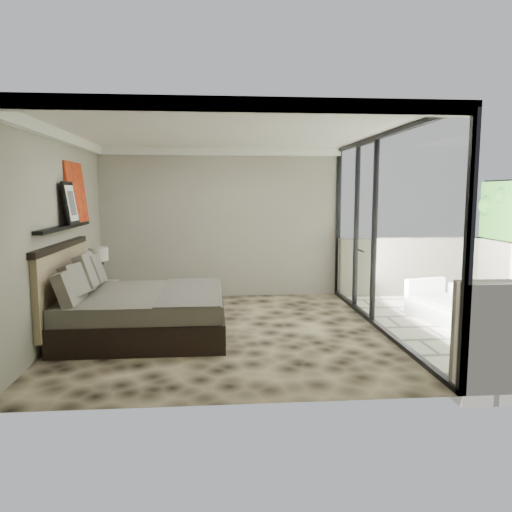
{
  "coord_description": "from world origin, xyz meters",
  "views": [
    {
      "loc": [
        -0.15,
        -6.95,
        1.96
      ],
      "look_at": [
        0.48,
        0.4,
        1.03
      ],
      "focal_mm": 35.0,
      "sensor_mm": 36.0,
      "label": 1
    }
  ],
  "objects": [
    {
      "name": "abstract_canvas",
      "position": [
        -2.19,
        0.8,
        1.97
      ],
      "size": [
        0.13,
        0.9,
        0.9
      ],
      "primitive_type": "cube",
      "rotation": [
        0.0,
        -0.1,
        0.0
      ],
      "color": "#AD260E",
      "rests_on": "picture_ledge"
    },
    {
      "name": "terrace_slab",
      "position": [
        3.75,
        0.0,
        -0.06
      ],
      "size": [
        3.0,
        5.0,
        0.12
      ],
      "primitive_type": "cube",
      "color": "beige",
      "rests_on": "ground"
    },
    {
      "name": "nightstand",
      "position": [
        -1.99,
        1.27,
        0.24
      ],
      "size": [
        0.53,
        0.53,
        0.48
      ],
      "primitive_type": "cube",
      "rotation": [
        0.0,
        0.0,
        -0.11
      ],
      "color": "black",
      "rests_on": "floor"
    },
    {
      "name": "ottoman",
      "position": [
        3.96,
        0.68,
        0.24
      ],
      "size": [
        0.56,
        0.56,
        0.48
      ],
      "primitive_type": "cube",
      "rotation": [
        0.0,
        0.0,
        -0.17
      ],
      "color": "white",
      "rests_on": "terrace_slab"
    },
    {
      "name": "floor",
      "position": [
        0.0,
        0.0,
        0.0
      ],
      "size": [
        5.0,
        5.0,
        0.0
      ],
      "primitive_type": "plane",
      "color": "black",
      "rests_on": "ground"
    },
    {
      "name": "framed_print",
      "position": [
        -2.14,
        0.26,
        1.82
      ],
      "size": [
        0.11,
        0.5,
        0.6
      ],
      "primitive_type": "cube",
      "rotation": [
        0.0,
        -0.14,
        0.0
      ],
      "color": "black",
      "rests_on": "picture_ledge"
    },
    {
      "name": "picture_ledge",
      "position": [
        -2.18,
        0.1,
        1.5
      ],
      "size": [
        0.12,
        2.2,
        0.05
      ],
      "primitive_type": "cube",
      "color": "black",
      "rests_on": "left_wall"
    },
    {
      "name": "left_wall",
      "position": [
        -2.24,
        0.0,
        1.4
      ],
      "size": [
        0.02,
        5.0,
        2.8
      ],
      "primitive_type": "cube",
      "color": "gray",
      "rests_on": "floor"
    },
    {
      "name": "glass_wall",
      "position": [
        2.25,
        0.0,
        1.4
      ],
      "size": [
        0.08,
        5.0,
        2.8
      ],
      "primitive_type": "cube",
      "color": "white",
      "rests_on": "floor"
    },
    {
      "name": "bed",
      "position": [
        -1.21,
        -0.06,
        0.36
      ],
      "size": [
        2.23,
        2.16,
        1.23
      ],
      "color": "black",
      "rests_on": "floor"
    },
    {
      "name": "back_wall",
      "position": [
        0.0,
        2.49,
        1.4
      ],
      "size": [
        4.5,
        0.02,
        2.8
      ],
      "primitive_type": "cube",
      "color": "gray",
      "rests_on": "floor"
    },
    {
      "name": "lounger",
      "position": [
        3.48,
        0.25,
        0.18
      ],
      "size": [
        1.08,
        1.6,
        0.57
      ],
      "rotation": [
        0.0,
        0.0,
        0.26
      ],
      "color": "white",
      "rests_on": "terrace_slab"
    },
    {
      "name": "ceiling",
      "position": [
        0.0,
        0.0,
        2.79
      ],
      "size": [
        4.5,
        5.0,
        0.02
      ],
      "primitive_type": "cube",
      "color": "silver",
      "rests_on": "back_wall"
    },
    {
      "name": "table_lamp",
      "position": [
        -2.02,
        1.31,
        0.88
      ],
      "size": [
        0.31,
        0.31,
        0.56
      ],
      "color": "black",
      "rests_on": "nightstand"
    }
  ]
}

